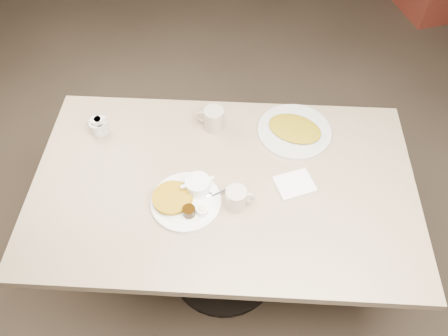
# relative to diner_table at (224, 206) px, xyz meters

# --- Properties ---
(room) EXTENTS (7.04, 8.04, 2.84)m
(room) POSITION_rel_diner_table_xyz_m (0.00, 0.00, 0.82)
(room) COLOR #4C3F33
(room) RESTS_ON ground
(diner_table) EXTENTS (1.50, 0.90, 0.75)m
(diner_table) POSITION_rel_diner_table_xyz_m (0.00, 0.00, 0.00)
(diner_table) COLOR tan
(diner_table) RESTS_ON ground
(main_plate) EXTENTS (0.35, 0.35, 0.07)m
(main_plate) POSITION_rel_diner_table_xyz_m (-0.14, -0.09, 0.19)
(main_plate) COLOR white
(main_plate) RESTS_ON diner_table
(coffee_mug_near) EXTENTS (0.12, 0.09, 0.09)m
(coffee_mug_near) POSITION_rel_diner_table_xyz_m (0.05, -0.10, 0.22)
(coffee_mug_near) COLOR beige
(coffee_mug_near) RESTS_ON diner_table
(napkin) EXTENTS (0.17, 0.16, 0.02)m
(napkin) POSITION_rel_diner_table_xyz_m (0.27, 0.00, 0.18)
(napkin) COLOR white
(napkin) RESTS_ON diner_table
(coffee_mug_far) EXTENTS (0.13, 0.10, 0.10)m
(coffee_mug_far) POSITION_rel_diner_table_xyz_m (-0.06, 0.29, 0.22)
(coffee_mug_far) COLOR #B3A697
(coffee_mug_far) RESTS_ON diner_table
(creamer_left) EXTENTS (0.08, 0.07, 0.08)m
(creamer_left) POSITION_rel_diner_table_xyz_m (-0.53, 0.24, 0.21)
(creamer_left) COLOR silver
(creamer_left) RESTS_ON diner_table
(creamer_right) EXTENTS (0.09, 0.07, 0.08)m
(creamer_right) POSITION_rel_diner_table_xyz_m (-0.55, 0.24, 0.21)
(creamer_right) COLOR white
(creamer_right) RESTS_ON diner_table
(hash_plate) EXTENTS (0.41, 0.41, 0.04)m
(hash_plate) POSITION_rel_diner_table_xyz_m (0.29, 0.28, 0.18)
(hash_plate) COLOR beige
(hash_plate) RESTS_ON diner_table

